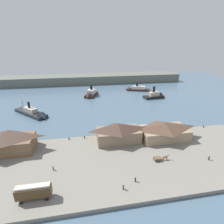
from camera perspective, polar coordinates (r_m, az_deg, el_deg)
ground_plane at (r=81.31m, az=-0.63°, el=-6.63°), size 320.00×320.00×0.00m
quay_promenade at (r=62.77m, az=2.83°, el=-15.54°), size 110.00×36.00×1.20m
seawall_edge at (r=77.95m, az=-0.19°, el=-7.54°), size 110.00×0.80×1.00m
ferry_shed_west_terminal at (r=75.20m, az=-32.02°, el=-8.51°), size 21.46×10.32×7.31m
ferry_shed_customs_shed at (r=70.64m, az=2.10°, el=-6.64°), size 17.57×9.24×7.61m
ferry_shed_east_terminal at (r=75.97m, az=16.64°, el=-5.76°), size 19.56×11.13×6.92m
street_tram at (r=52.19m, az=-24.17°, el=-22.51°), size 8.64×2.39×4.30m
horse_cart at (r=63.56m, az=15.55°, el=-14.19°), size 5.46×1.65×1.87m
pedestrian_near_east_shed at (r=69.92m, az=29.04°, el=-12.97°), size 0.41×0.41×1.65m
pedestrian_near_cart at (r=51.84m, az=3.71°, el=-23.18°), size 0.43×0.43×1.74m
pedestrian_at_waters_edge at (r=60.43m, az=-18.61°, el=-16.96°), size 0.39×0.39×1.58m
pedestrian_standing_center at (r=54.28m, az=7.63°, el=-20.94°), size 0.40×0.40×1.62m
mooring_post_center_east at (r=75.03m, az=-8.96°, el=-8.08°), size 0.44×0.44×0.90m
mooring_post_east at (r=93.56m, az=27.67°, el=-4.21°), size 0.44×0.44×0.90m
mooring_post_center_west at (r=75.31m, az=-13.83°, el=-8.36°), size 0.44×0.44×0.90m
ferry_outer_harbor at (r=108.03m, az=-24.07°, el=-0.48°), size 22.53×22.64×9.33m
ferry_moored_east at (r=135.48m, az=-6.97°, el=5.73°), size 11.97×17.44×10.41m
ferry_departing_north at (r=153.59m, az=7.69°, el=7.42°), size 21.75×12.13×8.96m
ferry_approaching_west at (r=135.49m, az=14.07°, el=5.18°), size 16.89×8.27×10.82m
far_headland at (r=184.29m, az=-6.43°, el=10.70°), size 180.00×24.00×8.00m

